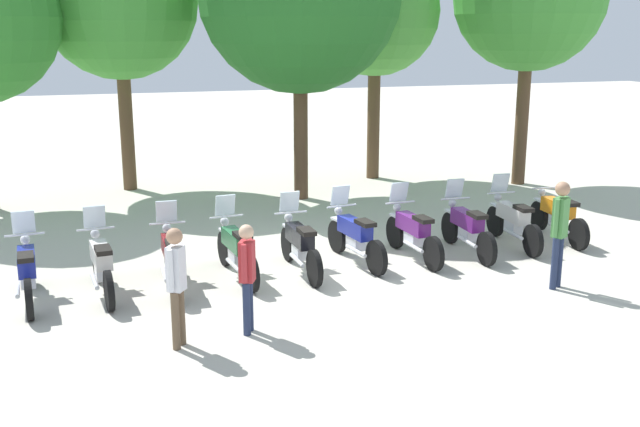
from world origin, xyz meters
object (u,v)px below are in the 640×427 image
Objects in this scene: motorcycle_5 at (355,236)px; tree_3 at (375,12)px; motorcycle_6 at (413,232)px; motorcycle_4 at (300,244)px; tree_1 at (119,1)px; motorcycle_0 at (27,271)px; motorcycle_1 at (101,264)px; person_0 at (176,278)px; motorcycle_8 at (513,220)px; motorcycle_7 at (467,227)px; person_1 at (560,225)px; person_2 at (247,271)px; motorcycle_3 at (236,249)px; motorcycle_2 at (172,257)px; motorcycle_9 at (558,216)px.

tree_3 reaches higher than motorcycle_5.
motorcycle_4 is at bearing 90.77° from motorcycle_6.
tree_1 is at bearing 27.17° from motorcycle_6.
motorcycle_0 is 1.00× the size of motorcycle_5.
motorcycle_1 is 3.41m from motorcycle_4.
motorcycle_5 is 1.29× the size of person_0.
motorcycle_4 is 4.56m from motorcycle_8.
motorcycle_1 is 0.31× the size of tree_1.
motorcycle_1 is 1.00× the size of motorcycle_4.
motorcycle_0 is 7.96m from motorcycle_7.
motorcycle_8 is 11.44m from tree_1.
person_0 is 6.37m from person_1.
person_1 reaches higher than motorcycle_6.
motorcycle_7 is 5.52m from person_2.
motorcycle_5 is at bearing 83.38° from motorcycle_6.
motorcycle_7 is at bearing 58.38° from person_0.
motorcycle_4 and motorcycle_8 have the same top height.
motorcycle_3 is 2.27m from motorcycle_5.
motorcycle_0 and motorcycle_8 have the same top height.
motorcycle_2 is 9.43m from tree_1.
motorcycle_2 is 1.14m from motorcycle_3.
tree_1 is at bearing 37.71° from motorcycle_7.
person_0 is 0.92× the size of person_1.
motorcycle_5 is at bearing -84.06° from motorcycle_2.
person_1 is (0.46, -2.25, 0.57)m from motorcycle_7.
motorcycle_8 is at bearing -92.16° from motorcycle_1.
person_1 is (5.01, -2.20, 0.57)m from motorcycle_3.
motorcycle_0 and motorcycle_1 have the same top height.
person_0 is 0.24× the size of tree_1.
person_1 is (-0.68, -2.45, 0.57)m from motorcycle_8.
person_0 reaches higher than person_2.
motorcycle_2 is at bearing 94.05° from motorcycle_7.
tree_3 is at bearing 147.44° from person_1.
tree_3 reaches higher than motorcycle_8.
person_2 is 12.35m from tree_3.
person_1 is at bearing 149.36° from motorcycle_9.
motorcycle_5 is 1.36× the size of person_2.
person_2 is at bearing 147.19° from motorcycle_4.
motorcycle_2 is 1.00× the size of motorcycle_7.
motorcycle_3 is 4.55m from motorcycle_7.
motorcycle_9 is (9.09, 0.52, -0.01)m from motorcycle_1.
tree_3 is (1.07, 7.60, 4.19)m from motorcycle_7.
motorcycle_4 is at bearing 94.12° from motorcycle_7.
motorcycle_7 is at bearing -100.00° from motorcycle_5.
person_2 is at bearing 127.73° from motorcycle_5.
person_0 is (-5.90, -2.73, 0.47)m from motorcycle_7.
motorcycle_5 is 1.14m from motorcycle_6.
tree_3 is at bearing 4.30° from motorcycle_8.
motorcycle_7 is 1.00× the size of motorcycle_9.
tree_3 is (6.75, 7.79, 4.19)m from motorcycle_2.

